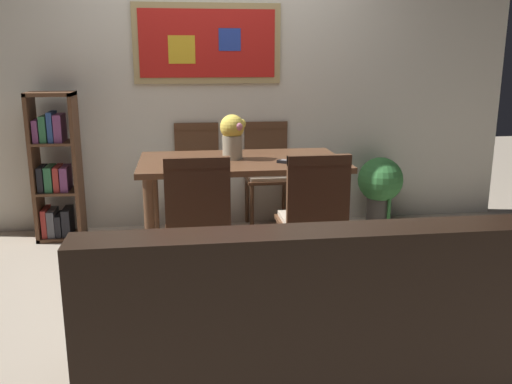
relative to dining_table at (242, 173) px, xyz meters
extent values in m
plane|color=tan|center=(-0.11, -0.44, -0.64)|extent=(12.00, 12.00, 0.00)
cube|color=silver|center=(-0.11, 0.89, 0.66)|extent=(5.20, 0.10, 2.60)
cube|color=tan|center=(-0.19, 0.83, 0.93)|extent=(1.23, 0.02, 0.65)
cube|color=red|center=(-0.19, 0.81, 0.93)|extent=(1.13, 0.01, 0.55)
cube|color=gold|center=(-0.40, 0.81, 0.88)|extent=(0.22, 0.00, 0.23)
cube|color=#263FA5|center=(0.00, 0.81, 0.96)|extent=(0.18, 0.00, 0.18)
cube|color=brown|center=(0.00, 0.00, 0.08)|extent=(1.48, 0.84, 0.04)
cylinder|color=brown|center=(-0.66, -0.34, -0.29)|extent=(0.07, 0.07, 0.70)
cylinder|color=brown|center=(0.66, -0.34, -0.29)|extent=(0.07, 0.07, 0.70)
cylinder|color=brown|center=(-0.66, 0.34, -0.29)|extent=(0.07, 0.07, 0.70)
cylinder|color=brown|center=(0.66, 0.34, -0.29)|extent=(0.07, 0.07, 0.70)
cube|color=brown|center=(0.36, -0.66, -0.20)|extent=(0.40, 0.40, 0.03)
cube|color=#C6B299|center=(0.36, -0.66, -0.17)|extent=(0.36, 0.36, 0.03)
cylinder|color=brown|center=(0.19, -0.83, -0.43)|extent=(0.04, 0.04, 0.42)
cylinder|color=brown|center=(0.53, -0.83, -0.43)|extent=(0.04, 0.04, 0.42)
cylinder|color=brown|center=(0.19, -0.49, -0.43)|extent=(0.04, 0.04, 0.42)
cylinder|color=brown|center=(0.53, -0.49, -0.43)|extent=(0.04, 0.04, 0.42)
cube|color=brown|center=(0.36, -0.84, 0.04)|extent=(0.38, 0.04, 0.46)
cube|color=brown|center=(0.36, -0.84, 0.24)|extent=(0.38, 0.05, 0.06)
cube|color=brown|center=(0.31, 0.66, -0.20)|extent=(0.40, 0.40, 0.03)
cube|color=#C6B299|center=(0.31, 0.66, -0.17)|extent=(0.36, 0.36, 0.03)
cylinder|color=brown|center=(0.48, 0.83, -0.43)|extent=(0.04, 0.04, 0.42)
cylinder|color=brown|center=(0.14, 0.83, -0.43)|extent=(0.04, 0.04, 0.42)
cylinder|color=brown|center=(0.48, 0.49, -0.43)|extent=(0.04, 0.04, 0.42)
cylinder|color=brown|center=(0.14, 0.49, -0.43)|extent=(0.04, 0.04, 0.42)
cube|color=brown|center=(0.31, 0.84, 0.04)|extent=(0.38, 0.04, 0.46)
cube|color=brown|center=(0.31, 0.84, 0.24)|extent=(0.38, 0.05, 0.06)
cube|color=brown|center=(-0.35, -0.64, -0.20)|extent=(0.40, 0.40, 0.03)
cube|color=#C6B299|center=(-0.35, -0.64, -0.17)|extent=(0.36, 0.36, 0.03)
cylinder|color=brown|center=(-0.52, -0.81, -0.43)|extent=(0.04, 0.04, 0.42)
cylinder|color=brown|center=(-0.18, -0.81, -0.43)|extent=(0.04, 0.04, 0.42)
cylinder|color=brown|center=(-0.52, -0.47, -0.43)|extent=(0.04, 0.04, 0.42)
cylinder|color=brown|center=(-0.18, -0.47, -0.43)|extent=(0.04, 0.04, 0.42)
cube|color=brown|center=(-0.35, -0.82, 0.04)|extent=(0.38, 0.04, 0.46)
cube|color=brown|center=(-0.35, -0.82, 0.24)|extent=(0.38, 0.05, 0.06)
cube|color=brown|center=(-0.30, 0.65, -0.20)|extent=(0.40, 0.40, 0.03)
cube|color=#C6B299|center=(-0.30, 0.65, -0.17)|extent=(0.36, 0.36, 0.03)
cylinder|color=brown|center=(-0.13, 0.82, -0.43)|extent=(0.04, 0.04, 0.42)
cylinder|color=brown|center=(-0.47, 0.82, -0.43)|extent=(0.04, 0.04, 0.42)
cylinder|color=brown|center=(-0.13, 0.48, -0.43)|extent=(0.04, 0.04, 0.42)
cylinder|color=brown|center=(-0.47, 0.48, -0.43)|extent=(0.04, 0.04, 0.42)
cube|color=brown|center=(-0.30, 0.83, 0.04)|extent=(0.38, 0.04, 0.46)
cube|color=brown|center=(-0.30, 0.83, 0.24)|extent=(0.38, 0.05, 0.06)
cube|color=black|center=(0.04, -1.69, -0.44)|extent=(1.80, 0.84, 0.40)
cube|color=black|center=(0.04, -2.01, -0.02)|extent=(1.80, 0.20, 0.44)
cube|color=black|center=(-0.77, -1.69, -0.13)|extent=(0.18, 0.80, 0.22)
cube|color=black|center=(0.85, -1.69, -0.13)|extent=(0.18, 0.80, 0.22)
cube|color=maroon|center=(-0.41, -1.87, -0.08)|extent=(0.32, 0.16, 0.33)
cube|color=#334C72|center=(0.04, -1.87, -0.08)|extent=(0.32, 0.16, 0.33)
cube|color=maroon|center=(0.49, -1.87, -0.08)|extent=(0.32, 0.16, 0.33)
cube|color=brown|center=(-1.60, 0.60, -0.04)|extent=(0.03, 0.28, 1.20)
cube|color=brown|center=(-1.27, 0.60, -0.04)|extent=(0.03, 0.28, 1.20)
cube|color=brown|center=(-1.43, 0.60, -0.62)|extent=(0.36, 0.28, 0.03)
cube|color=brown|center=(-1.43, 0.60, 0.54)|extent=(0.36, 0.28, 0.03)
cube|color=brown|center=(-1.43, 0.60, -0.24)|extent=(0.30, 0.28, 0.02)
cube|color=brown|center=(-1.43, 0.60, 0.16)|extent=(0.30, 0.28, 0.02)
cube|color=#B2332D|center=(-1.55, 0.60, -0.49)|extent=(0.04, 0.22, 0.23)
cube|color=#595960|center=(-1.50, 0.60, -0.50)|extent=(0.06, 0.22, 0.22)
cube|color=black|center=(-1.44, 0.60, -0.52)|extent=(0.05, 0.22, 0.18)
cube|color=black|center=(-1.38, 0.60, -0.50)|extent=(0.06, 0.22, 0.22)
cube|color=black|center=(-1.55, 0.60, -0.13)|extent=(0.04, 0.22, 0.20)
cube|color=#337247|center=(-1.49, 0.60, -0.13)|extent=(0.06, 0.22, 0.20)
cube|color=#B2332D|center=(-1.43, 0.60, -0.13)|extent=(0.04, 0.22, 0.20)
cube|color=#7F3F72|center=(-1.37, 0.60, -0.13)|extent=(0.06, 0.22, 0.20)
cube|color=#7F3F72|center=(-1.55, 0.60, 0.26)|extent=(0.04, 0.22, 0.18)
cube|color=#337247|center=(-1.49, 0.60, 0.27)|extent=(0.05, 0.22, 0.21)
cube|color=#2D4C8C|center=(-1.44, 0.60, 0.29)|extent=(0.04, 0.22, 0.24)
cube|color=#7F3F72|center=(-1.38, 0.60, 0.28)|extent=(0.06, 0.22, 0.22)
cylinder|color=#4C4742|center=(1.31, 0.63, -0.52)|extent=(0.22, 0.22, 0.24)
cylinder|color=#332319|center=(1.31, 0.63, -0.41)|extent=(0.20, 0.20, 0.02)
sphere|color=#387F3D|center=(1.31, 0.63, -0.24)|extent=(0.40, 0.40, 0.40)
cylinder|color=#387F3D|center=(1.36, 0.51, -0.46)|extent=(0.03, 0.03, 0.22)
cylinder|color=#387F3D|center=(1.42, 0.71, -0.50)|extent=(0.03, 0.03, 0.29)
cylinder|color=tan|center=(-0.06, 0.02, 0.19)|extent=(0.15, 0.15, 0.17)
sphere|color=#EACC4C|center=(-0.06, 0.02, 0.33)|extent=(0.18, 0.18, 0.18)
sphere|color=#D86633|center=(-0.10, 0.09, 0.35)|extent=(0.06, 0.06, 0.06)
sphere|color=pink|center=(-0.03, -0.04, 0.34)|extent=(0.06, 0.06, 0.06)
sphere|color=#EACC4C|center=(0.00, 0.05, 0.35)|extent=(0.07, 0.07, 0.07)
cube|color=black|center=(0.31, -0.20, 0.11)|extent=(0.15, 0.12, 0.02)
cube|color=gray|center=(0.31, -0.20, 0.12)|extent=(0.10, 0.08, 0.00)
camera|label=1|loc=(-0.43, -3.92, 0.84)|focal=38.53mm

